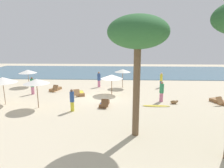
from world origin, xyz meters
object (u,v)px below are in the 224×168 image
at_px(umbrella_5, 3,80).
at_px(person_4, 72,100).
at_px(umbrella_1, 36,81).
at_px(dog, 174,102).
at_px(lounger_0, 104,104).
at_px(lounger_3, 219,101).
at_px(surfboard, 156,106).
at_px(lounger_2, 55,89).
at_px(person_1, 99,79).
at_px(person_2, 32,86).
at_px(person_3, 162,92).
at_px(umbrella_2, 112,77).
at_px(lounger_1, 80,93).
at_px(umbrella_3, 28,71).
at_px(umbrella_4, 123,71).
at_px(person_0, 161,80).
at_px(palm_3, 138,34).

relative_size(umbrella_5, person_4, 1.36).
relative_size(umbrella_1, dog, 3.49).
height_order(lounger_0, lounger_3, lounger_0).
relative_size(umbrella_1, surfboard, 1.05).
relative_size(lounger_2, person_1, 0.96).
distance_m(person_2, person_3, 12.53).
bearing_deg(lounger_2, surfboard, -26.04).
distance_m(umbrella_2, lounger_0, 4.07).
bearing_deg(umbrella_2, person_1, 117.45).
bearing_deg(umbrella_5, lounger_1, 29.36).
xyz_separation_m(umbrella_3, umbrella_4, (11.11, -0.04, 0.16)).
xyz_separation_m(person_0, person_1, (-7.22, -0.13, 0.02)).
xyz_separation_m(lounger_0, palm_3, (2.14, -4.94, 5.27)).
distance_m(lounger_0, person_1, 7.00).
distance_m(umbrella_3, person_1, 8.40).
bearing_deg(person_2, palm_3, -40.68).
distance_m(lounger_1, person_4, 4.65).
bearing_deg(palm_3, lounger_2, 128.57).
bearing_deg(person_3, surfboard, -116.03).
height_order(lounger_1, lounger_3, lounger_3).
height_order(umbrella_5, lounger_0, umbrella_5).
relative_size(person_0, palm_3, 0.27).
xyz_separation_m(umbrella_1, person_2, (-2.29, 4.01, -1.25)).
distance_m(person_3, surfboard, 1.73).
bearing_deg(person_0, umbrella_2, -149.72).
distance_m(lounger_0, dog, 5.92).
height_order(palm_3, dog, palm_3).
xyz_separation_m(lounger_3, surfboard, (-5.48, -1.04, -0.14)).
bearing_deg(dog, lounger_1, 163.93).
bearing_deg(person_1, person_2, -150.79).
bearing_deg(person_2, lounger_3, -7.42).
height_order(person_2, dog, person_2).
xyz_separation_m(lounger_3, person_0, (-3.69, 5.89, 0.71)).
xyz_separation_m(umbrella_4, umbrella_5, (-9.91, -6.68, 0.12)).
bearing_deg(lounger_2, umbrella_2, -11.05).
bearing_deg(lounger_1, surfboard, -24.77).
distance_m(umbrella_1, umbrella_5, 3.23).
relative_size(umbrella_3, person_0, 1.19).
bearing_deg(person_4, umbrella_1, 166.97).
height_order(palm_3, surfboard, palm_3).
xyz_separation_m(person_0, person_4, (-8.33, -8.33, -0.02)).
height_order(person_2, person_3, person_3).
bearing_deg(umbrella_4, umbrella_3, 179.78).
xyz_separation_m(umbrella_2, surfboard, (3.80, -3.66, -1.75)).
bearing_deg(person_4, umbrella_5, 167.00).
xyz_separation_m(lounger_1, lounger_3, (12.38, -2.15, -0.01)).
xyz_separation_m(lounger_3, palm_3, (-7.57, -6.04, 5.27)).
bearing_deg(lounger_3, umbrella_3, 163.57).
xyz_separation_m(umbrella_2, lounger_3, (9.28, -2.62, -1.61)).
height_order(person_2, surfboard, person_2).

